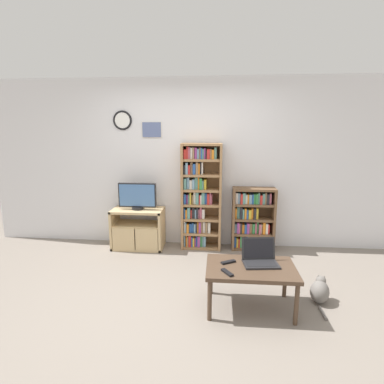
{
  "coord_description": "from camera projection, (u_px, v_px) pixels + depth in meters",
  "views": [
    {
      "loc": [
        0.47,
        -2.96,
        1.81
      ],
      "look_at": [
        0.13,
        0.92,
        1.01
      ],
      "focal_mm": 28.0,
      "sensor_mm": 36.0,
      "label": 1
    }
  ],
  "objects": [
    {
      "name": "remote_near_laptop",
      "position": [
        227.0,
        272.0,
        2.89
      ],
      "size": [
        0.12,
        0.16,
        0.02
      ],
      "rotation": [
        0.0,
        0.0,
        3.72
      ],
      "color": "black",
      "rests_on": "coffee_table"
    },
    {
      "name": "wall_back",
      "position": [
        188.0,
        164.0,
        4.69
      ],
      "size": [
        6.41,
        0.09,
        2.6
      ],
      "color": "silver",
      "rests_on": "ground_plane"
    },
    {
      "name": "bookshelf_tall",
      "position": [
        199.0,
        197.0,
        4.6
      ],
      "size": [
        0.61,
        0.3,
        1.63
      ],
      "color": "#9E754C",
      "rests_on": "ground_plane"
    },
    {
      "name": "tv_stand",
      "position": [
        138.0,
        228.0,
        4.67
      ],
      "size": [
        0.79,
        0.44,
        0.62
      ],
      "color": "tan",
      "rests_on": "ground_plane"
    },
    {
      "name": "bookshelf_short",
      "position": [
        252.0,
        219.0,
        4.61
      ],
      "size": [
        0.64,
        0.27,
        0.96
      ],
      "color": "brown",
      "rests_on": "ground_plane"
    },
    {
      "name": "remote_far_from_laptop",
      "position": [
        228.0,
        262.0,
        3.12
      ],
      "size": [
        0.16,
        0.12,
        0.02
      ],
      "rotation": [
        0.0,
        0.0,
        2.08
      ],
      "color": "black",
      "rests_on": "coffee_table"
    },
    {
      "name": "coffee_table",
      "position": [
        251.0,
        271.0,
        3.05
      ],
      "size": [
        0.9,
        0.58,
        0.46
      ],
      "color": "#4C3828",
      "rests_on": "ground_plane"
    },
    {
      "name": "cat",
      "position": [
        320.0,
        291.0,
        3.21
      ],
      "size": [
        0.27,
        0.47,
        0.29
      ],
      "rotation": [
        0.0,
        0.0,
        -0.4
      ],
      "color": "slate",
      "rests_on": "ground_plane"
    },
    {
      "name": "television",
      "position": [
        137.0,
        196.0,
        4.57
      ],
      "size": [
        0.58,
        0.18,
        0.41
      ],
      "color": "black",
      "rests_on": "tv_stand"
    },
    {
      "name": "ground_plane",
      "position": [
        173.0,
        298.0,
        3.29
      ],
      "size": [
        18.0,
        18.0,
        0.0
      ],
      "primitive_type": "plane",
      "color": "gray"
    },
    {
      "name": "laptop",
      "position": [
        260.0,
        257.0,
        3.11
      ],
      "size": [
        0.38,
        0.31,
        0.25
      ],
      "rotation": [
        0.0,
        0.0,
        0.13
      ],
      "color": "#232326",
      "rests_on": "coffee_table"
    }
  ]
}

